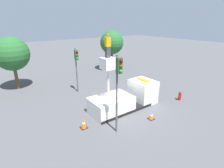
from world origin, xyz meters
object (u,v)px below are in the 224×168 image
(bucket_truck, at_px, (125,98))
(tree_right_bg, at_px, (12,54))
(fire_hydrant, at_px, (180,96))
(tree_left_bg, at_px, (112,43))
(traffic_cone_rear, at_px, (84,124))
(traffic_cone_curbside, at_px, (151,116))
(worker, at_px, (108,46))
(traffic_light_pole, at_px, (118,80))
(traffic_light_across, at_px, (77,62))

(bucket_truck, distance_m, tree_right_bg, 13.36)
(fire_hydrant, bearing_deg, tree_left_bg, 85.76)
(fire_hydrant, xyz_separation_m, tree_left_bg, (0.96, 12.97, 3.87))
(fire_hydrant, distance_m, tree_left_bg, 13.57)
(traffic_cone_rear, height_order, traffic_cone_curbside, traffic_cone_rear)
(worker, relative_size, traffic_cone_rear, 2.36)
(traffic_light_pole, bearing_deg, tree_right_bg, 107.63)
(bucket_truck, height_order, traffic_cone_rear, bucket_truck)
(tree_right_bg, bearing_deg, fire_hydrant, -45.56)
(worker, height_order, traffic_cone_rear, worker)
(traffic_light_pole, height_order, tree_right_bg, tree_right_bg)
(traffic_light_pole, xyz_separation_m, fire_hydrant, (8.30, 0.64, -3.48))
(worker, distance_m, traffic_cone_curbside, 6.51)
(traffic_cone_rear, bearing_deg, worker, 15.11)
(traffic_cone_curbside, relative_size, tree_left_bg, 0.10)
(traffic_light_across, bearing_deg, tree_left_bg, 32.07)
(worker, bearing_deg, bucket_truck, 0.00)
(tree_left_bg, bearing_deg, bucket_truck, -120.22)
(traffic_cone_curbside, distance_m, tree_right_bg, 16.05)
(bucket_truck, relative_size, traffic_cone_curbside, 10.71)
(fire_hydrant, bearing_deg, traffic_light_across, 133.24)
(worker, relative_size, traffic_cone_curbside, 2.87)
(traffic_light_across, relative_size, tree_right_bg, 0.81)
(fire_hydrant, xyz_separation_m, traffic_cone_rear, (-10.01, 1.25, -0.09))
(bucket_truck, distance_m, fire_hydrant, 5.81)
(traffic_light_across, bearing_deg, fire_hydrant, -46.76)
(traffic_light_pole, bearing_deg, bucket_truck, 42.55)
(worker, relative_size, tree_right_bg, 0.29)
(tree_left_bg, bearing_deg, tree_right_bg, -179.39)
(bucket_truck, relative_size, traffic_cone_rear, 8.80)
(traffic_light_pole, xyz_separation_m, traffic_light_across, (0.98, 8.42, -0.51))
(bucket_truck, xyz_separation_m, worker, (-1.85, 0.00, 4.80))
(traffic_light_pole, distance_m, fire_hydrant, 9.02)
(traffic_cone_curbside, bearing_deg, tree_left_bg, 66.55)
(fire_hydrant, height_order, traffic_cone_curbside, fire_hydrant)
(tree_right_bg, bearing_deg, traffic_light_pole, -72.37)
(traffic_light_pole, bearing_deg, traffic_light_across, 83.36)
(traffic_light_pole, distance_m, traffic_cone_rear, 4.39)
(fire_hydrant, relative_size, traffic_cone_rear, 1.22)
(traffic_light_pole, bearing_deg, traffic_cone_rear, 132.17)
(traffic_light_pole, relative_size, traffic_light_across, 1.16)
(tree_right_bg, bearing_deg, traffic_cone_rear, -77.49)
(worker, height_order, traffic_cone_curbside, worker)
(traffic_light_pole, bearing_deg, fire_hydrant, 4.43)
(fire_hydrant, bearing_deg, traffic_cone_rear, 172.89)
(traffic_light_pole, xyz_separation_m, traffic_cone_rear, (-1.71, 1.89, -3.57))
(traffic_cone_rear, bearing_deg, traffic_light_pole, -47.83)
(traffic_cone_curbside, height_order, tree_right_bg, tree_right_bg)
(worker, relative_size, tree_left_bg, 0.29)
(tree_right_bg, bearing_deg, traffic_cone_curbside, -61.00)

